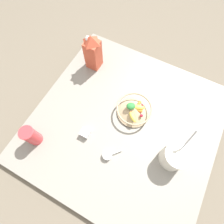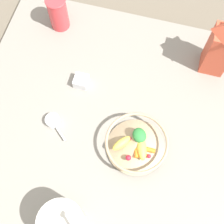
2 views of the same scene
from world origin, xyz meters
TOP-DOWN VIEW (x-y plane):
  - ground_plane at (0.00, 0.00)m, footprint 6.00×6.00m
  - countertop at (0.00, 0.00)m, footprint 1.06×1.06m
  - fruit_bowl at (-0.08, 0.02)m, footprint 0.21×0.21m
  - milk_carton at (-0.28, -0.37)m, footprint 0.09×0.09m
  - yogurt_tub at (0.07, 0.31)m, footprint 0.17×0.13m
  - drinking_cup at (0.33, -0.40)m, footprint 0.08×0.08m
  - spice_jar at (0.17, -0.17)m, footprint 0.05×0.05m
  - measuring_scoop at (0.22, 0.00)m, footprint 0.09×0.08m

SIDE VIEW (x-z plane):
  - ground_plane at x=0.00m, z-range 0.00..0.00m
  - countertop at x=0.00m, z-range 0.00..0.04m
  - measuring_scoop at x=0.22m, z-range 0.04..0.06m
  - spice_jar at x=0.17m, z-range 0.04..0.07m
  - fruit_bowl at x=-0.08m, z-range 0.04..0.12m
  - yogurt_tub at x=0.07m, z-range -0.02..0.24m
  - drinking_cup at x=0.33m, z-range 0.04..0.18m
  - milk_carton at x=-0.28m, z-range 0.04..0.29m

